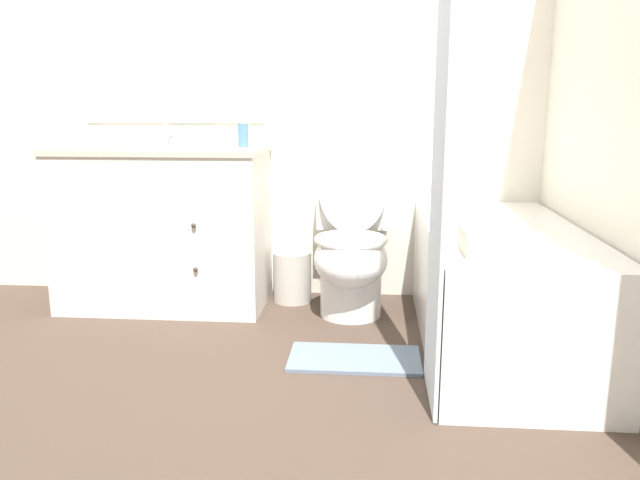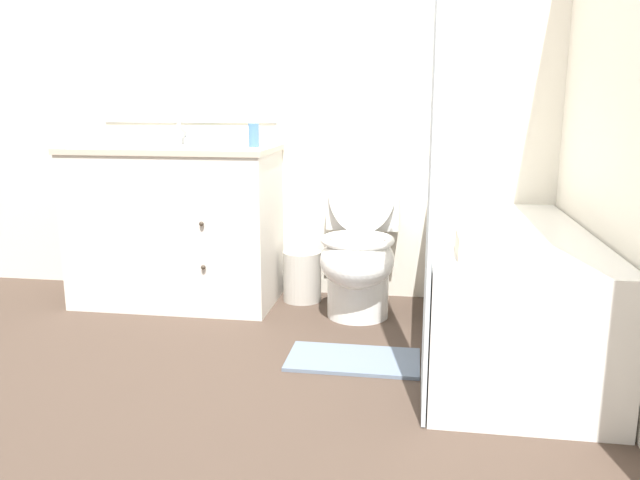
% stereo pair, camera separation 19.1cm
% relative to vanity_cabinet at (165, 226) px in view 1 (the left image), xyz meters
% --- Properties ---
extents(ground_plane, '(14.00, 14.00, 0.00)m').
position_rel_vanity_cabinet_xyz_m(ground_plane, '(0.76, -1.40, -0.45)').
color(ground_plane, '#47382D').
extents(wall_back, '(8.00, 0.06, 2.50)m').
position_rel_vanity_cabinet_xyz_m(wall_back, '(0.75, 0.30, 0.81)').
color(wall_back, silver).
rests_on(wall_back, ground_plane).
extents(wall_right, '(0.05, 2.67, 2.50)m').
position_rel_vanity_cabinet_xyz_m(wall_right, '(2.10, -0.56, 0.80)').
color(wall_right, silver).
rests_on(wall_right, ground_plane).
extents(vanity_cabinet, '(1.12, 0.58, 0.88)m').
position_rel_vanity_cabinet_xyz_m(vanity_cabinet, '(0.00, 0.00, 0.00)').
color(vanity_cabinet, silver).
rests_on(vanity_cabinet, ground_plane).
extents(sink_faucet, '(0.14, 0.12, 0.12)m').
position_rel_vanity_cabinet_xyz_m(sink_faucet, '(-0.00, 0.19, 0.47)').
color(sink_faucet, silver).
rests_on(sink_faucet, vanity_cabinet).
extents(toilet, '(0.40, 0.65, 0.87)m').
position_rel_vanity_cabinet_xyz_m(toilet, '(1.03, -0.08, -0.10)').
color(toilet, white).
rests_on(toilet, ground_plane).
extents(bathtub, '(0.68, 1.52, 0.56)m').
position_rel_vanity_cabinet_xyz_m(bathtub, '(1.73, -0.49, -0.16)').
color(bathtub, white).
rests_on(bathtub, ground_plane).
extents(shower_curtain, '(0.01, 0.42, 1.97)m').
position_rel_vanity_cabinet_xyz_m(shower_curtain, '(1.37, -1.04, 0.54)').
color(shower_curtain, silver).
rests_on(shower_curtain, ground_plane).
extents(wastebasket, '(0.22, 0.22, 0.29)m').
position_rel_vanity_cabinet_xyz_m(wastebasket, '(0.69, 0.11, -0.30)').
color(wastebasket, '#B7B2A8').
rests_on(wastebasket, ground_plane).
extents(tissue_box, '(0.12, 0.11, 0.10)m').
position_rel_vanity_cabinet_xyz_m(tissue_box, '(0.13, 0.16, 0.47)').
color(tissue_box, silver).
rests_on(tissue_box, vanity_cabinet).
extents(soap_dispenser, '(0.06, 0.06, 0.15)m').
position_rel_vanity_cabinet_xyz_m(soap_dispenser, '(0.45, 0.04, 0.50)').
color(soap_dispenser, '#4C7AB2').
rests_on(soap_dispenser, vanity_cabinet).
extents(hand_towel_folded, '(0.25, 0.17, 0.07)m').
position_rel_vanity_cabinet_xyz_m(hand_towel_folded, '(-0.40, -0.12, 0.46)').
color(hand_towel_folded, silver).
rests_on(hand_towel_folded, vanity_cabinet).
extents(bath_towel_folded, '(0.27, 0.24, 0.08)m').
position_rel_vanity_cabinet_xyz_m(bath_towel_folded, '(1.61, -0.98, 0.16)').
color(bath_towel_folded, beige).
rests_on(bath_towel_folded, bathtub).
extents(bath_mat, '(0.58, 0.31, 0.02)m').
position_rel_vanity_cabinet_xyz_m(bath_mat, '(1.07, -0.71, -0.44)').
color(bath_mat, slate).
rests_on(bath_mat, ground_plane).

